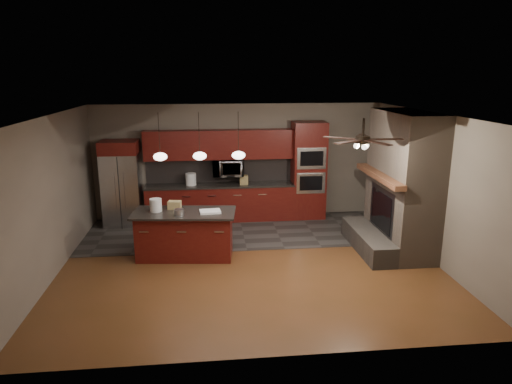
{
  "coord_description": "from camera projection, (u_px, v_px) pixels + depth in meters",
  "views": [
    {
      "loc": [
        -0.75,
        -8.04,
        3.52
      ],
      "look_at": [
        0.18,
        0.6,
        1.24
      ],
      "focal_mm": 32.0,
      "sensor_mm": 36.0,
      "label": 1
    }
  ],
  "objects": [
    {
      "name": "left_wall",
      "position": [
        51.0,
        197.0,
        7.99
      ],
      "size": [
        0.02,
        6.0,
        2.8
      ],
      "primitive_type": "cube",
      "color": "slate",
      "rests_on": "ground"
    },
    {
      "name": "kitchen_island",
      "position": [
        185.0,
        234.0,
        8.89
      ],
      "size": [
        2.04,
        1.09,
        0.92
      ],
      "rotation": [
        0.0,
        0.0,
        -0.11
      ],
      "color": "#581710",
      "rests_on": "ground"
    },
    {
      "name": "white_bucket",
      "position": [
        156.0,
        205.0,
        8.78
      ],
      "size": [
        0.31,
        0.31,
        0.25
      ],
      "primitive_type": "cylinder",
      "rotation": [
        0.0,
        0.0,
        -0.5
      ],
      "color": "white",
      "rests_on": "kitchen_island"
    },
    {
      "name": "slate_tile_patch",
      "position": [
        243.0,
        231.0,
        10.43
      ],
      "size": [
        7.0,
        2.4,
        0.01
      ],
      "primitive_type": "cube",
      "color": "#363330",
      "rests_on": "ground"
    },
    {
      "name": "counter_bucket",
      "position": [
        191.0,
        179.0,
        10.92
      ],
      "size": [
        0.29,
        0.29,
        0.29
      ],
      "primitive_type": "cylinder",
      "rotation": [
        0.0,
        0.0,
        0.17
      ],
      "color": "white",
      "rests_on": "back_cabinetry"
    },
    {
      "name": "counter_box",
      "position": [
        244.0,
        180.0,
        11.01
      ],
      "size": [
        0.2,
        0.16,
        0.22
      ],
      "primitive_type": "cube",
      "rotation": [
        0.0,
        0.0,
        -0.04
      ],
      "color": "#9D8751",
      "rests_on": "back_cabinetry"
    },
    {
      "name": "back_cabinetry",
      "position": [
        220.0,
        184.0,
        11.07
      ],
      "size": [
        3.59,
        0.64,
        2.2
      ],
      "color": "#581710",
      "rests_on": "ground"
    },
    {
      "name": "paint_tray",
      "position": [
        210.0,
        211.0,
        8.74
      ],
      "size": [
        0.41,
        0.31,
        0.04
      ],
      "primitive_type": "cube",
      "rotation": [
        0.0,
        0.0,
        0.09
      ],
      "color": "white",
      "rests_on": "kitchen_island"
    },
    {
      "name": "oven_tower",
      "position": [
        308.0,
        171.0,
        11.17
      ],
      "size": [
        0.8,
        0.63,
        2.38
      ],
      "color": "#581710",
      "rests_on": "ground"
    },
    {
      "name": "pendant_center",
      "position": [
        200.0,
        156.0,
        8.79
      ],
      "size": [
        0.26,
        0.26,
        0.92
      ],
      "color": "black",
      "rests_on": "ceiling"
    },
    {
      "name": "paint_can",
      "position": [
        179.0,
        212.0,
        8.54
      ],
      "size": [
        0.23,
        0.23,
        0.12
      ],
      "primitive_type": "cylinder",
      "rotation": [
        0.0,
        0.0,
        -0.28
      ],
      "color": "#B0B0B5",
      "rests_on": "kitchen_island"
    },
    {
      "name": "ceiling",
      "position": [
        249.0,
        115.0,
        7.99
      ],
      "size": [
        7.0,
        6.0,
        0.02
      ],
      "primitive_type": "cube",
      "color": "white",
      "rests_on": "back_wall"
    },
    {
      "name": "pendant_right",
      "position": [
        239.0,
        155.0,
        8.86
      ],
      "size": [
        0.26,
        0.26,
        0.92
      ],
      "color": "black",
      "rests_on": "ceiling"
    },
    {
      "name": "microwave",
      "position": [
        228.0,
        168.0,
        10.99
      ],
      "size": [
        0.73,
        0.41,
        0.5
      ],
      "primitive_type": "imported",
      "color": "silver",
      "rests_on": "back_cabinetry"
    },
    {
      "name": "pendant_left",
      "position": [
        160.0,
        156.0,
        8.71
      ],
      "size": [
        0.26,
        0.26,
        0.92
      ],
      "color": "black",
      "rests_on": "ceiling"
    },
    {
      "name": "fireplace_column",
      "position": [
        400.0,
        188.0,
        9.07
      ],
      "size": [
        1.3,
        2.1,
        2.8
      ],
      "color": "#6F5F4F",
      "rests_on": "ground"
    },
    {
      "name": "ground",
      "position": [
        250.0,
        263.0,
        8.7
      ],
      "size": [
        7.0,
        7.0,
        0.0
      ],
      "primitive_type": "plane",
      "color": "brown",
      "rests_on": "ground"
    },
    {
      "name": "cardboard_box",
      "position": [
        175.0,
        205.0,
        8.95
      ],
      "size": [
        0.27,
        0.22,
        0.16
      ],
      "primitive_type": "cube",
      "rotation": [
        0.0,
        0.0,
        -0.17
      ],
      "color": "#A28853",
      "rests_on": "kitchen_island"
    },
    {
      "name": "back_wall",
      "position": [
        238.0,
        161.0,
        11.23
      ],
      "size": [
        7.0,
        0.02,
        2.8
      ],
      "primitive_type": "cube",
      "color": "slate",
      "rests_on": "ground"
    },
    {
      "name": "right_wall",
      "position": [
        432.0,
        187.0,
        8.71
      ],
      "size": [
        0.02,
        6.0,
        2.8
      ],
      "primitive_type": "cube",
      "color": "slate",
      "rests_on": "ground"
    },
    {
      "name": "ceiling_fan",
      "position": [
        363.0,
        139.0,
        7.5
      ],
      "size": [
        1.27,
        1.33,
        0.41
      ],
      "color": "black",
      "rests_on": "ceiling"
    },
    {
      "name": "refrigerator",
      "position": [
        122.0,
        183.0,
        10.68
      ],
      "size": [
        0.85,
        0.75,
        2.01
      ],
      "color": "silver",
      "rests_on": "ground"
    }
  ]
}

